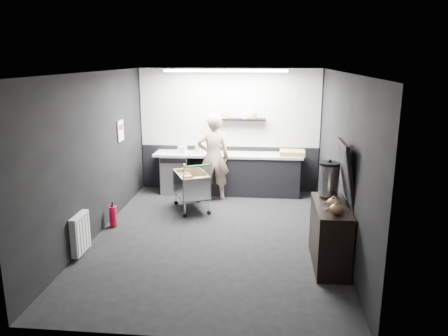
# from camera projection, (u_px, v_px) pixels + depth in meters

# --- Properties ---
(floor) EXTENTS (5.50, 5.50, 0.00)m
(floor) POSITION_uv_depth(u_px,v_px,m) (215.00, 236.00, 7.34)
(floor) COLOR black
(floor) RESTS_ON ground
(ceiling) EXTENTS (5.50, 5.50, 0.00)m
(ceiling) POSITION_uv_depth(u_px,v_px,m) (214.00, 72.00, 6.67)
(ceiling) COLOR silver
(ceiling) RESTS_ON wall_back
(wall_back) EXTENTS (5.50, 0.00, 5.50)m
(wall_back) POSITION_uv_depth(u_px,v_px,m) (229.00, 131.00, 9.66)
(wall_back) COLOR black
(wall_back) RESTS_ON floor
(wall_front) EXTENTS (5.50, 0.00, 5.50)m
(wall_front) POSITION_uv_depth(u_px,v_px,m) (183.00, 220.00, 4.35)
(wall_front) COLOR black
(wall_front) RESTS_ON floor
(wall_left) EXTENTS (0.00, 5.50, 5.50)m
(wall_left) POSITION_uv_depth(u_px,v_px,m) (94.00, 156.00, 7.19)
(wall_left) COLOR black
(wall_left) RESTS_ON floor
(wall_right) EXTENTS (0.00, 5.50, 5.50)m
(wall_right) POSITION_uv_depth(u_px,v_px,m) (342.00, 161.00, 6.82)
(wall_right) COLOR black
(wall_right) RESTS_ON floor
(kitchen_wall_panel) EXTENTS (3.95, 0.02, 1.70)m
(kitchen_wall_panel) POSITION_uv_depth(u_px,v_px,m) (229.00, 108.00, 9.51)
(kitchen_wall_panel) COLOR silver
(kitchen_wall_panel) RESTS_ON wall_back
(dado_panel) EXTENTS (3.95, 0.02, 1.00)m
(dado_panel) POSITION_uv_depth(u_px,v_px,m) (229.00, 168.00, 9.85)
(dado_panel) COLOR black
(dado_panel) RESTS_ON wall_back
(floating_shelf) EXTENTS (1.20, 0.22, 0.04)m
(floating_shelf) POSITION_uv_depth(u_px,v_px,m) (238.00, 119.00, 9.45)
(floating_shelf) COLOR black
(floating_shelf) RESTS_ON wall_back
(wall_clock) EXTENTS (0.20, 0.03, 0.20)m
(wall_clock) POSITION_uv_depth(u_px,v_px,m) (295.00, 95.00, 9.30)
(wall_clock) COLOR silver
(wall_clock) RESTS_ON wall_back
(poster) EXTENTS (0.02, 0.30, 0.40)m
(poster) POSITION_uv_depth(u_px,v_px,m) (121.00, 131.00, 8.39)
(poster) COLOR white
(poster) RESTS_ON wall_left
(poster_red_band) EXTENTS (0.02, 0.22, 0.10)m
(poster_red_band) POSITION_uv_depth(u_px,v_px,m) (121.00, 127.00, 8.38)
(poster_red_band) COLOR red
(poster_red_band) RESTS_ON poster
(radiator) EXTENTS (0.10, 0.50, 0.60)m
(radiator) POSITION_uv_depth(u_px,v_px,m) (80.00, 234.00, 6.56)
(radiator) COLOR silver
(radiator) RESTS_ON wall_left
(ceiling_strip) EXTENTS (2.40, 0.20, 0.04)m
(ceiling_strip) POSITION_uv_depth(u_px,v_px,m) (226.00, 71.00, 8.46)
(ceiling_strip) COLOR white
(ceiling_strip) RESTS_ON ceiling
(prep_counter) EXTENTS (3.20, 0.61, 0.90)m
(prep_counter) POSITION_uv_depth(u_px,v_px,m) (234.00, 173.00, 9.55)
(prep_counter) COLOR black
(prep_counter) RESTS_ON floor
(person) EXTENTS (0.76, 0.60, 1.83)m
(person) POSITION_uv_depth(u_px,v_px,m) (213.00, 157.00, 9.04)
(person) COLOR beige
(person) RESTS_ON floor
(shopping_cart) EXTENTS (0.90, 1.14, 1.02)m
(shopping_cart) POSITION_uv_depth(u_px,v_px,m) (191.00, 186.00, 8.51)
(shopping_cart) COLOR silver
(shopping_cart) RESTS_ON floor
(sideboard) EXTENTS (0.52, 1.21, 1.81)m
(sideboard) POSITION_uv_depth(u_px,v_px,m) (331.00, 226.00, 6.25)
(sideboard) COLOR black
(sideboard) RESTS_ON floor
(fire_extinguisher) EXTENTS (0.13, 0.13, 0.44)m
(fire_extinguisher) POSITION_uv_depth(u_px,v_px,m) (113.00, 215.00, 7.71)
(fire_extinguisher) COLOR red
(fire_extinguisher) RESTS_ON floor
(cardboard_box) EXTENTS (0.54, 0.42, 0.11)m
(cardboard_box) POSITION_uv_depth(u_px,v_px,m) (292.00, 153.00, 9.26)
(cardboard_box) COLOR tan
(cardboard_box) RESTS_ON prep_counter
(pink_tub) EXTENTS (0.20, 0.20, 0.20)m
(pink_tub) POSITION_uv_depth(u_px,v_px,m) (200.00, 148.00, 9.48)
(pink_tub) COLOR silver
(pink_tub) RESTS_ON prep_counter
(white_container) EXTENTS (0.20, 0.17, 0.15)m
(white_container) POSITION_uv_depth(u_px,v_px,m) (182.00, 150.00, 9.48)
(white_container) COLOR silver
(white_container) RESTS_ON prep_counter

